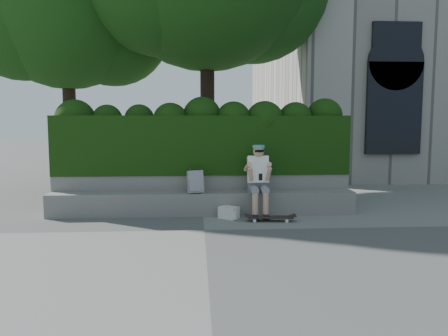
{
  "coord_description": "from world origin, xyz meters",
  "views": [
    {
      "loc": [
        -0.13,
        -7.24,
        1.83
      ],
      "look_at": [
        0.4,
        1.0,
        0.95
      ],
      "focal_mm": 35.0,
      "sensor_mm": 36.0,
      "label": 1
    }
  ],
  "objects": [
    {
      "name": "tree_right",
      "position": [
        -3.62,
        5.2,
        5.03
      ],
      "size": [
        4.65,
        4.65,
        7.37
      ],
      "rotation": [
        0.0,
        0.0,
        -0.3
      ],
      "color": "black",
      "rests_on": "ground"
    },
    {
      "name": "skateboard",
      "position": [
        1.23,
        0.58,
        0.07
      ],
      "size": [
        0.85,
        0.28,
        0.09
      ],
      "rotation": [
        0.0,
        0.0,
        -0.08
      ],
      "color": "black",
      "rests_on": "ground"
    },
    {
      "name": "planter_wall",
      "position": [
        0.0,
        1.73,
        0.38
      ],
      "size": [
        6.0,
        0.5,
        0.75
      ],
      "primitive_type": "cube",
      "color": "gray",
      "rests_on": "ground"
    },
    {
      "name": "backpack_plaid",
      "position": [
        -0.15,
        1.15,
        0.67
      ],
      "size": [
        0.32,
        0.22,
        0.43
      ],
      "primitive_type": "cube",
      "rotation": [
        0.0,
        0.0,
        0.22
      ],
      "color": "#B3B4B8",
      "rests_on": "bench_ledge"
    },
    {
      "name": "person",
      "position": [
        1.07,
        1.07,
        0.75
      ],
      "size": [
        0.4,
        0.76,
        1.38
      ],
      "color": "gray",
      "rests_on": "ground"
    },
    {
      "name": "backpack_ground",
      "position": [
        0.49,
        0.88,
        0.11
      ],
      "size": [
        0.42,
        0.4,
        0.22
      ],
      "primitive_type": "cube",
      "rotation": [
        0.0,
        0.0,
        -0.65
      ],
      "color": "silver",
      "rests_on": "ground"
    },
    {
      "name": "hedge",
      "position": [
        0.0,
        1.95,
        1.35
      ],
      "size": [
        6.0,
        1.0,
        1.2
      ],
      "primitive_type": "cube",
      "color": "black",
      "rests_on": "planter_wall"
    },
    {
      "name": "ground",
      "position": [
        0.0,
        0.0,
        0.0
      ],
      "size": [
        80.0,
        80.0,
        0.0
      ],
      "primitive_type": "plane",
      "color": "slate",
      "rests_on": "ground"
    },
    {
      "name": "bench_ledge",
      "position": [
        0.0,
        1.25,
        0.23
      ],
      "size": [
        6.0,
        0.45,
        0.45
      ],
      "primitive_type": "cube",
      "color": "gray",
      "rests_on": "ground"
    }
  ]
}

